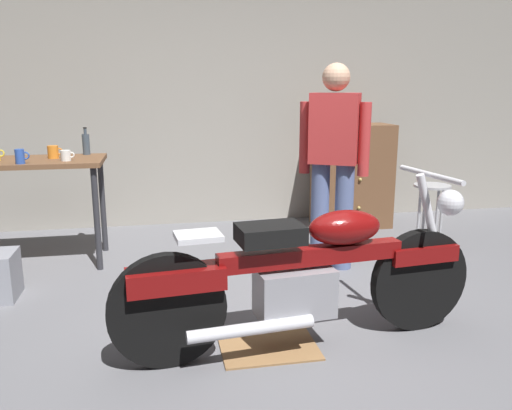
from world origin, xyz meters
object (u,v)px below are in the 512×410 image
Objects in this scene: mug_blue_enamel at (20,156)px; mug_orange_travel at (53,152)px; shop_stool at (431,200)px; bottle at (86,144)px; motorcycle at (306,273)px; mug_white_ceramic at (66,156)px; wooden_dresser at (352,176)px; person_standing at (334,158)px.

mug_blue_enamel is 0.93× the size of mug_orange_travel.
shop_stool is at bearing -2.69° from mug_blue_enamel.
shop_stool is at bearing -12.21° from bottle.
motorcycle is 9.07× the size of bottle.
mug_blue_enamel is (-0.32, -0.11, 0.01)m from mug_white_ceramic.
motorcycle reaches higher than shop_stool.
motorcycle is 19.05× the size of mug_blue_enamel.
shop_stool is 5.20× the size of mug_orange_travel.
bottle is at bearing -170.97° from wooden_dresser.
mug_orange_travel is at bearing 55.32° from mug_blue_enamel.
mug_orange_travel is at bearing -139.54° from bottle.
mug_blue_enamel is at bearing -161.24° from mug_white_ceramic.
mug_orange_travel is 0.32m from bottle.
mug_orange_travel is (-0.13, 0.17, 0.01)m from mug_white_ceramic.
shop_stool is (0.98, 0.15, -0.43)m from person_standing.
mug_white_ceramic is at bearing 18.09° from person_standing.
motorcycle is 2.13m from shop_stool.
person_standing is at bearing -171.41° from shop_stool.
motorcycle is at bearing -48.46° from mug_orange_travel.
wooden_dresser is 3.00m from mug_orange_travel.
wooden_dresser reaches higher than shop_stool.
wooden_dresser reaches higher than mug_white_ceramic.
person_standing is 2.17m from mug_white_ceramic.
motorcycle is 2.57m from bottle.
shop_stool is at bearing -72.79° from wooden_dresser.
mug_blue_enamel reaches higher than motorcycle.
mug_white_ceramic is (-2.13, 0.42, 0.02)m from person_standing.
bottle reaches higher than mug_white_ceramic.
wooden_dresser is 2.92m from mug_white_ceramic.
bottle is (0.44, 0.49, 0.04)m from mug_blue_enamel.
mug_orange_travel is (-1.66, 1.87, 0.50)m from motorcycle.
mug_blue_enamel is (-3.10, -0.91, 0.41)m from wooden_dresser.
bottle is (-2.99, 0.65, 0.50)m from shop_stool.
wooden_dresser reaches higher than mug_orange_travel.
bottle is (0.11, 0.38, 0.05)m from mug_white_ceramic.
mug_blue_enamel is at bearing -163.63° from wooden_dresser.
mug_white_ceramic is 0.89× the size of mug_orange_travel.
mug_orange_travel reaches higher than shop_stool.
mug_white_ceramic is 0.45× the size of bottle.
wooden_dresser is at bearing 16.37° from mug_blue_enamel.
shop_stool is 5.84× the size of mug_white_ceramic.
shop_stool is 3.15m from mug_white_ceramic.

